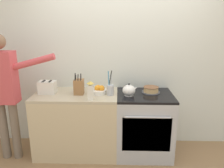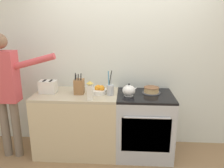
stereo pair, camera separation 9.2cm
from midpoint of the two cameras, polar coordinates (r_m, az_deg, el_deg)
name	(u,v)px [view 1 (the left image)]	position (r m, az deg, el deg)	size (l,w,h in m)	color
ground_plane	(124,165)	(3.08, 2.17, -20.37)	(16.00, 16.00, 0.00)	#93704C
wall_back	(124,59)	(3.20, 2.34, 6.42)	(8.00, 0.04, 2.60)	silver
counter_cabinet	(77,123)	(3.20, -9.91, -10.02)	(1.13, 0.65, 0.88)	beige
stove_range	(144,124)	(3.15, 7.47, -10.33)	(0.76, 0.68, 0.88)	#B7BABF
layer_cake	(151,90)	(3.06, 9.30, -1.52)	(0.25, 0.25, 0.08)	#4C4C51
tea_kettle	(129,90)	(2.89, 3.59, -1.67)	(0.21, 0.17, 0.17)	white
knife_block	(79,87)	(2.98, -9.52, -0.71)	(0.13, 0.14, 0.30)	olive
utensil_crock	(110,89)	(2.91, -1.39, -1.39)	(0.09, 0.09, 0.33)	#B7BABF
fruit_bowl	(98,90)	(2.99, -4.57, -1.67)	(0.25, 0.25, 0.12)	silver
toaster	(47,87)	(3.12, -17.34, -0.83)	(0.24, 0.16, 0.17)	silver
milk_carton	(91,91)	(2.73, -6.57, -1.83)	(0.07, 0.07, 0.24)	white
person_baker	(4,87)	(3.14, -27.04, -0.80)	(0.94, 0.20, 1.69)	#7A6B5B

